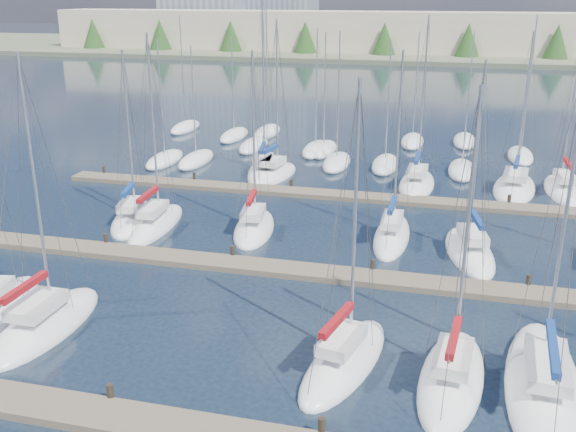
% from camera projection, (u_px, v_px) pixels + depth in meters
% --- Properties ---
extents(ground, '(400.00, 400.00, 0.00)m').
position_uv_depth(ground, '(384.00, 122.00, 75.20)').
color(ground, '#1B2736').
rests_on(ground, ground).
extents(dock_mid, '(44.00, 1.93, 1.10)m').
position_uv_depth(dock_mid, '(297.00, 271.00, 34.93)').
color(dock_mid, '#6B5E4C').
rests_on(dock_mid, ground).
extents(dock_far, '(44.00, 1.93, 1.10)m').
position_uv_depth(dock_far, '(341.00, 195.00, 47.74)').
color(dock_far, '#6B5E4C').
rests_on(dock_far, ground).
extents(sailboat_l, '(3.79, 8.01, 11.82)m').
position_uv_depth(sailboat_l, '(470.00, 251.00, 37.45)').
color(sailboat_l, white).
rests_on(sailboat_l, ground).
extents(sailboat_d, '(3.91, 7.77, 12.37)m').
position_uv_depth(sailboat_d, '(344.00, 361.00, 26.37)').
color(sailboat_d, white).
rests_on(sailboat_d, ground).
extents(sailboat_o, '(3.40, 7.22, 13.21)m').
position_uv_depth(sailboat_o, '(275.00, 174.00, 53.12)').
color(sailboat_o, white).
rests_on(sailboat_o, ground).
extents(sailboat_q, '(4.25, 9.06, 12.57)m').
position_uv_depth(sailboat_q, '(514.00, 188.00, 49.49)').
color(sailboat_q, white).
rests_on(sailboat_q, ground).
extents(sailboat_c, '(2.96, 7.77, 13.00)m').
position_uv_depth(sailboat_c, '(45.00, 325.00, 29.23)').
color(sailboat_c, white).
rests_on(sailboat_c, ground).
extents(sailboat_i, '(2.72, 7.96, 12.95)m').
position_uv_depth(sailboat_i, '(156.00, 224.00, 41.75)').
color(sailboat_i, white).
rests_on(sailboat_i, ground).
extents(sailboat_e, '(3.22, 7.82, 12.27)m').
position_uv_depth(sailboat_e, '(452.00, 378.00, 25.19)').
color(sailboat_e, white).
rests_on(sailboat_e, ground).
extents(sailboat_r, '(2.55, 8.11, 13.27)m').
position_uv_depth(sailboat_r, '(562.00, 190.00, 48.94)').
color(sailboat_r, white).
rests_on(sailboat_r, ground).
extents(sailboat_k, '(2.15, 7.84, 12.11)m').
position_uv_depth(sailboat_k, '(392.00, 236.00, 39.82)').
color(sailboat_k, white).
rests_on(sailboat_k, ground).
extents(sailboat_f, '(3.51, 10.28, 14.22)m').
position_uv_depth(sailboat_f, '(543.00, 384.00, 24.82)').
color(sailboat_f, white).
rests_on(sailboat_f, ground).
extents(sailboat_h, '(4.25, 7.35, 11.87)m').
position_uv_depth(sailboat_h, '(134.00, 220.00, 42.61)').
color(sailboat_h, white).
rests_on(sailboat_h, ground).
extents(sailboat_j, '(3.49, 7.28, 12.00)m').
position_uv_depth(sailboat_j, '(254.00, 228.00, 41.12)').
color(sailboat_j, white).
rests_on(sailboat_j, ground).
extents(sailboat_p, '(2.90, 8.09, 13.62)m').
position_uv_depth(sailboat_p, '(417.00, 184.00, 50.52)').
color(sailboat_p, white).
rests_on(sailboat_p, ground).
extents(sailboat_n, '(4.16, 9.00, 15.49)m').
position_uv_depth(sailboat_n, '(264.00, 172.00, 53.80)').
color(sailboat_n, white).
rests_on(sailboat_n, ground).
extents(distant_boats, '(36.93, 20.75, 13.30)m').
position_uv_depth(distant_boats, '(320.00, 149.00, 61.27)').
color(distant_boats, '#9EA0A5').
rests_on(distant_boats, ground).
extents(shoreline, '(400.00, 60.00, 38.00)m').
position_uv_depth(shoreline, '(371.00, 21.00, 157.88)').
color(shoreline, '#666B51').
rests_on(shoreline, ground).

